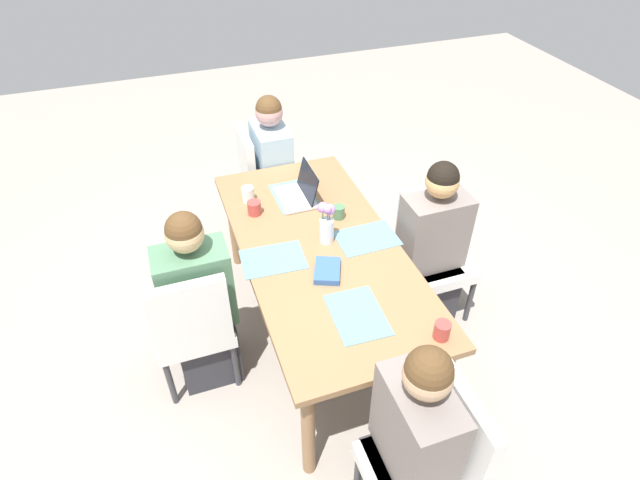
% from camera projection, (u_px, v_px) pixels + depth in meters
% --- Properties ---
extents(ground_plane, '(10.00, 10.00, 0.00)m').
position_uv_depth(ground_plane, '(320.00, 331.00, 3.52)').
color(ground_plane, gray).
extents(dining_table, '(1.93, 0.90, 0.75)m').
position_uv_depth(dining_table, '(320.00, 257.00, 3.10)').
color(dining_table, olive).
rests_on(dining_table, ground_plane).
extents(chair_head_right_left_near, '(0.44, 0.44, 0.90)m').
position_uv_depth(chair_head_right_left_near, '(433.00, 460.00, 2.29)').
color(chair_head_right_left_near, silver).
rests_on(chair_head_right_left_near, ground_plane).
extents(person_head_right_left_near, '(0.40, 0.36, 1.19)m').
position_uv_depth(person_head_right_left_near, '(412.00, 450.00, 2.30)').
color(person_head_right_left_near, '#2D2D33').
rests_on(person_head_right_left_near, ground_plane).
extents(chair_near_left_mid, '(0.44, 0.44, 0.90)m').
position_uv_depth(chair_near_left_mid, '(192.00, 323.00, 2.91)').
color(chair_near_left_mid, silver).
rests_on(chair_near_left_mid, ground_plane).
extents(person_near_left_mid, '(0.36, 0.40, 1.19)m').
position_uv_depth(person_near_left_mid, '(200.00, 308.00, 2.96)').
color(person_near_left_mid, '#2D2D33').
rests_on(person_near_left_mid, ground_plane).
extents(chair_far_left_far, '(0.44, 0.44, 0.90)m').
position_uv_depth(chair_far_left_far, '(432.00, 247.00, 3.43)').
color(chair_far_left_far, silver).
rests_on(chair_far_left_far, ground_plane).
extents(person_far_left_far, '(0.36, 0.40, 1.19)m').
position_uv_depth(person_far_left_far, '(430.00, 253.00, 3.34)').
color(person_far_left_far, '#2D2D33').
rests_on(person_far_left_far, ground_plane).
extents(chair_head_left_right_near, '(0.44, 0.44, 0.90)m').
position_uv_depth(chair_head_left_right_near, '(262.00, 178.00, 4.10)').
color(chair_head_left_right_near, silver).
rests_on(chair_head_left_right_near, ground_plane).
extents(person_head_left_right_near, '(0.40, 0.36, 1.19)m').
position_uv_depth(person_head_left_right_near, '(273.00, 177.00, 4.06)').
color(person_head_left_right_near, '#2D2D33').
rests_on(person_head_left_right_near, ground_plane).
extents(flower_vase, '(0.09, 0.10, 0.27)m').
position_uv_depth(flower_vase, '(327.00, 222.00, 3.01)').
color(flower_vase, silver).
rests_on(flower_vase, dining_table).
extents(placemat_head_right_left_near, '(0.37, 0.27, 0.00)m').
position_uv_depth(placemat_head_right_left_near, '(358.00, 314.00, 2.63)').
color(placemat_head_right_left_near, slate).
rests_on(placemat_head_right_left_near, dining_table).
extents(placemat_near_left_mid, '(0.28, 0.38, 0.00)m').
position_uv_depth(placemat_near_left_mid, '(273.00, 259.00, 2.96)').
color(placemat_near_left_mid, slate).
rests_on(placemat_near_left_mid, dining_table).
extents(placemat_far_left_far, '(0.26, 0.36, 0.00)m').
position_uv_depth(placemat_far_left_far, '(367.00, 238.00, 3.11)').
color(placemat_far_left_far, slate).
rests_on(placemat_far_left_far, dining_table).
extents(placemat_head_left_right_near, '(0.37, 0.27, 0.00)m').
position_uv_depth(placemat_head_left_right_near, '(294.00, 196.00, 3.46)').
color(placemat_head_left_right_near, slate).
rests_on(placemat_head_left_right_near, dining_table).
extents(laptop_head_left_right_near, '(0.32, 0.22, 0.21)m').
position_uv_depth(laptop_head_left_right_near, '(299.00, 193.00, 3.41)').
color(laptop_head_left_right_near, silver).
rests_on(laptop_head_left_right_near, dining_table).
extents(coffee_mug_near_left, '(0.08, 0.08, 0.08)m').
position_uv_depth(coffee_mug_near_left, '(339.00, 212.00, 3.25)').
color(coffee_mug_near_left, '#47704C').
rests_on(coffee_mug_near_left, dining_table).
extents(coffee_mug_near_right, '(0.08, 0.08, 0.10)m').
position_uv_depth(coffee_mug_near_right, '(248.00, 194.00, 3.39)').
color(coffee_mug_near_right, white).
rests_on(coffee_mug_near_right, dining_table).
extents(coffee_mug_centre_left, '(0.09, 0.09, 0.09)m').
position_uv_depth(coffee_mug_centre_left, '(254.00, 208.00, 3.28)').
color(coffee_mug_centre_left, '#AD3D38').
rests_on(coffee_mug_centre_left, dining_table).
extents(coffee_mug_centre_right, '(0.08, 0.08, 0.09)m').
position_uv_depth(coffee_mug_centre_right, '(442.00, 330.00, 2.49)').
color(coffee_mug_centre_right, '#AD3D38').
rests_on(coffee_mug_centre_right, dining_table).
extents(book_red_cover, '(0.24, 0.21, 0.04)m').
position_uv_depth(book_red_cover, '(327.00, 271.00, 2.86)').
color(book_red_cover, '#335693').
rests_on(book_red_cover, dining_table).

